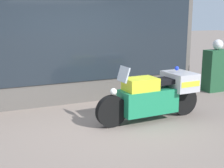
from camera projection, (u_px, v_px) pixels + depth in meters
The scene contains 6 objects.
ground_plane at pixel (102, 127), 6.13m from camera, with size 60.00×60.00×0.00m, color gray.
shop_building at pixel (51, 19), 7.28m from camera, with size 6.90×0.55×4.09m.
window_display at pixel (87, 82), 8.00m from camera, with size 5.48×0.30×2.02m.
paramedic_motorcycle at pixel (156, 94), 6.46m from camera, with size 2.39×0.75×1.18m.
utility_cabinet at pixel (218, 70), 8.94m from camera, with size 0.83×0.40×1.18m, color #1E4C2D.
white_helmet at pixel (218, 45), 8.81m from camera, with size 0.29×0.29×0.29m, color white.
Camera 1 is at (-2.16, -5.38, 2.15)m, focal length 50.00 mm.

